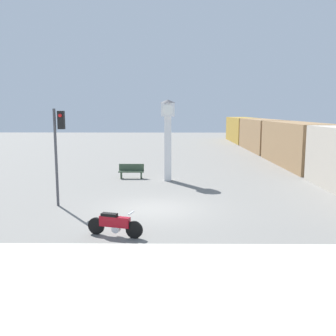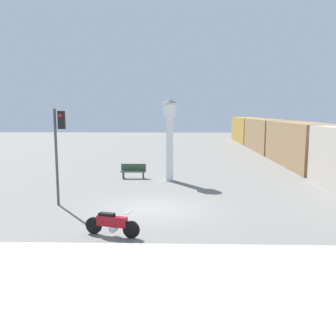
% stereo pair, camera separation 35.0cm
% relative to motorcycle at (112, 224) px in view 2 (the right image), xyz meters
% --- Properties ---
extents(ground_plane, '(120.00, 120.00, 0.00)m').
position_rel_motorcycle_xyz_m(ground_plane, '(1.18, 3.64, -0.43)').
color(ground_plane, slate).
extents(sidewalk_strip, '(36.00, 6.00, 0.10)m').
position_rel_motorcycle_xyz_m(sidewalk_strip, '(1.18, -4.00, -0.38)').
color(sidewalk_strip, '#BCB7A8').
rests_on(sidewalk_strip, ground_plane).
extents(motorcycle, '(1.97, 0.74, 0.89)m').
position_rel_motorcycle_xyz_m(motorcycle, '(0.00, 0.00, 0.00)').
color(motorcycle, black).
rests_on(motorcycle, ground_plane).
extents(clock_tower, '(0.97, 0.97, 4.96)m').
position_rel_motorcycle_xyz_m(clock_tower, '(1.71, 10.53, 2.81)').
color(clock_tower, white).
rests_on(clock_tower, ground_plane).
extents(freight_train, '(2.80, 45.95, 3.40)m').
position_rel_motorcycle_xyz_m(freight_train, '(11.77, 23.09, 1.27)').
color(freight_train, '#ADA393').
rests_on(freight_train, ground_plane).
extents(traffic_light, '(0.50, 0.35, 4.38)m').
position_rel_motorcycle_xyz_m(traffic_light, '(-3.08, 4.19, 2.57)').
color(traffic_light, '#47474C').
rests_on(traffic_light, ground_plane).
extents(bench, '(1.60, 0.44, 0.92)m').
position_rel_motorcycle_xyz_m(bench, '(-0.64, 11.24, 0.06)').
color(bench, '#384C38').
rests_on(bench, ground_plane).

